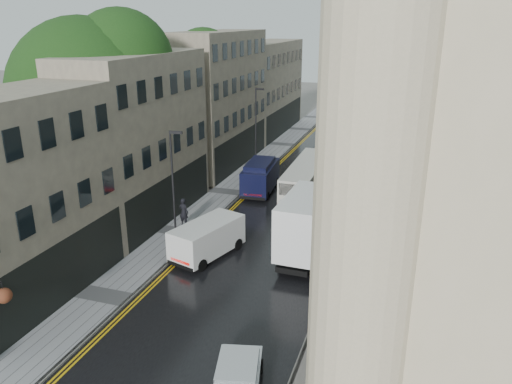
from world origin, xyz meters
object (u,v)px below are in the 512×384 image
Objects in this scene: white_lorry at (282,232)px; lamp_post_near at (173,190)px; tree_far at (182,100)px; white_van at (176,245)px; navy_van at (243,181)px; lamp_post_far at (256,130)px; tree_near at (89,118)px; pedestrian at (184,212)px; cream_bus at (286,189)px.

white_lorry is 1.05× the size of lamp_post_near.
tree_far is 19.97m from white_van.
navy_van is at bearing -37.86° from tree_far.
white_van is 0.64× the size of lamp_post_far.
tree_near is 12.09m from navy_van.
lamp_post_near is at bearing 134.27° from white_van.
pedestrian is (-1.82, 4.69, 0.01)m from white_van.
cream_bus is 1.30× the size of white_lorry.
lamp_post_far reaches higher than navy_van.
white_lorry is (13.78, -15.88, -4.28)m from tree_far.
tree_far is 2.40× the size of navy_van.
tree_near reaches higher than white_lorry.
white_lorry is at bearing -56.82° from lamp_post_far.
tree_far is 2.65× the size of white_van.
cream_bus is 10.13m from lamp_post_near.
white_van is at bearing -65.40° from tree_far.
cream_bus is 4.94× the size of pedestrian.
lamp_post_near is (-4.52, -8.77, 2.30)m from cream_bus.
white_lorry is 6.98m from lamp_post_near.
tree_far is 15.17m from pedestrian.
navy_van is (-5.79, 9.67, -0.61)m from white_lorry.
navy_van is 0.71× the size of lamp_post_far.
tree_near is at bearing 13.50° from pedestrian.
white_lorry is 1.01× the size of lamp_post_far.
white_van is 0.67× the size of lamp_post_near.
tree_near is 1.45× the size of cream_bus.
navy_van is at bearing 122.41° from white_lorry.
navy_van is 7.65m from lamp_post_far.
tree_far is 1.69× the size of white_lorry.
white_van is 3.37m from lamp_post_near.
white_lorry is 6.05m from white_van.
tree_near is at bearing -91.32° from tree_far.
pedestrian is (6.51, 0.15, -5.86)m from tree_near.
white_lorry is at bearing 170.36° from pedestrian.
tree_far is (0.30, 13.00, -0.72)m from tree_near.
tree_near is 13.02m from tree_far.
pedestrian is 3.81m from lamp_post_near.
navy_van is 9.69m from lamp_post_near.
tree_far reaches higher than navy_van.
lamp_post_near is 0.96× the size of lamp_post_far.
white_van is at bearing -162.38° from white_lorry.
cream_bus is at bearing 88.64° from white_van.
pedestrian is (-1.78, -6.64, -0.25)m from navy_van.
navy_van is 0.74× the size of lamp_post_near.
tree_far is 21.45m from white_lorry.
navy_van is (-0.04, 11.33, 0.26)m from white_van.
navy_van is (7.99, -6.21, -4.89)m from tree_far.
tree_near is 1.11× the size of tree_far.
tree_near reaches higher than cream_bus.
cream_bus is at bearing -14.38° from navy_van.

